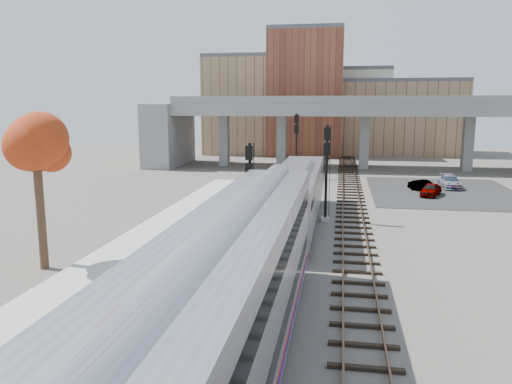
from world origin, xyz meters
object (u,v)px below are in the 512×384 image
(signal_mast_near, at_px, (250,201))
(tree, at_px, (36,147))
(signal_mast_far, at_px, (296,146))
(car_a, at_px, (431,190))
(coach, at_px, (221,323))
(car_b, at_px, (424,186))
(car_c, at_px, (450,182))
(locomotive, at_px, (297,193))
(signal_mast_mid, at_px, (326,174))

(signal_mast_near, relative_size, tree, 0.74)
(signal_mast_far, distance_m, car_a, 16.79)
(signal_mast_far, xyz_separation_m, tree, (-10.05, -34.55, 2.60))
(coach, height_order, car_b, coach)
(signal_mast_near, distance_m, car_c, 30.07)
(locomotive, xyz_separation_m, coach, (-0.00, -22.61, 0.52))
(tree, bearing_deg, car_b, 49.65)
(car_a, height_order, car_c, car_c)
(coach, xyz_separation_m, signal_mast_mid, (2.00, 24.12, 0.69))
(locomotive, relative_size, coach, 0.76)
(locomotive, distance_m, signal_mast_far, 22.91)
(car_b, relative_size, car_c, 0.75)
(car_a, bearing_deg, locomotive, -109.60)
(car_a, height_order, car_b, car_a)
(locomotive, xyz_separation_m, car_c, (14.10, 18.33, -1.60))
(signal_mast_mid, bearing_deg, signal_mast_far, 100.92)
(signal_mast_far, height_order, car_a, signal_mast_far)
(coach, bearing_deg, signal_mast_far, 92.65)
(signal_mast_mid, distance_m, tree, 19.63)
(coach, height_order, signal_mast_mid, signal_mast_mid)
(car_a, bearing_deg, signal_mast_far, 165.75)
(coach, height_order, car_c, coach)
(signal_mast_mid, relative_size, tree, 0.82)
(signal_mast_near, height_order, car_b, signal_mast_near)
(locomotive, height_order, car_a, locomotive)
(signal_mast_mid, height_order, car_b, signal_mast_mid)
(signal_mast_near, bearing_deg, signal_mast_mid, 64.02)
(coach, xyz_separation_m, tree, (-12.15, 10.82, 3.58))
(signal_mast_near, relative_size, signal_mast_mid, 0.90)
(signal_mast_far, bearing_deg, signal_mast_mid, -79.08)
(coach, relative_size, tree, 2.91)
(signal_mast_near, bearing_deg, locomotive, 73.08)
(coach, relative_size, car_c, 5.67)
(signal_mast_mid, bearing_deg, car_b, 57.06)
(signal_mast_far, bearing_deg, coach, -87.35)
(signal_mast_far, distance_m, car_b, 15.39)
(signal_mast_near, bearing_deg, coach, -82.38)
(locomotive, relative_size, signal_mast_far, 2.55)
(signal_mast_far, bearing_deg, signal_mast_near, -90.00)
(coach, relative_size, signal_mast_far, 3.35)
(signal_mast_mid, bearing_deg, locomotive, -142.95)
(coach, xyz_separation_m, signal_mast_near, (-2.10, 15.70, 0.20))
(tree, bearing_deg, car_c, 48.93)
(tree, relative_size, car_c, 1.95)
(locomotive, xyz_separation_m, car_a, (11.36, 13.24, -1.64))
(signal_mast_near, distance_m, tree, 11.67)
(locomotive, distance_m, car_a, 17.52)
(locomotive, height_order, car_b, locomotive)
(signal_mast_far, bearing_deg, locomotive, -84.73)
(coach, height_order, car_a, coach)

